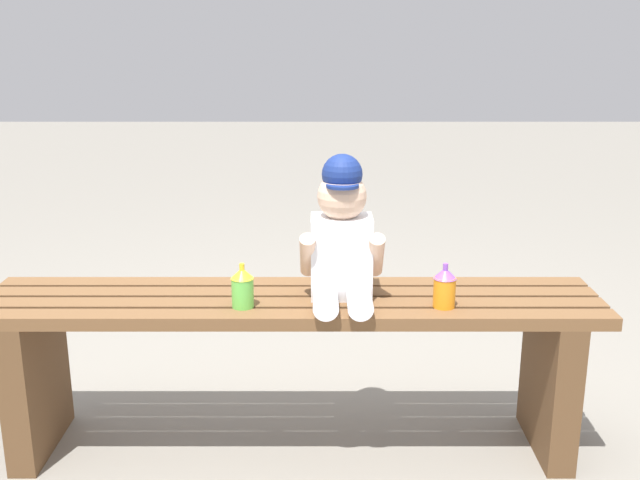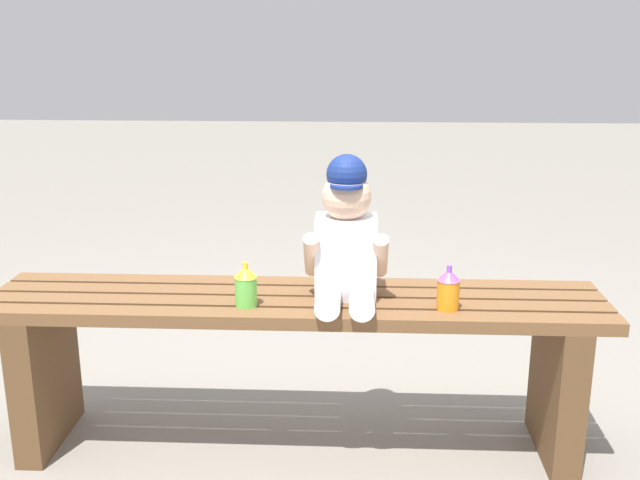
{
  "view_description": "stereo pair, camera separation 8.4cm",
  "coord_description": "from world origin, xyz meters",
  "px_view_note": "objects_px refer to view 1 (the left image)",
  "views": [
    {
      "loc": [
        0.08,
        -2.0,
        1.21
      ],
      "look_at": [
        0.07,
        -0.05,
        0.66
      ],
      "focal_mm": 42.24,
      "sensor_mm": 36.0,
      "label": 1
    },
    {
      "loc": [
        0.16,
        -2.0,
        1.21
      ],
      "look_at": [
        0.07,
        -0.05,
        0.66
      ],
      "focal_mm": 42.24,
      "sensor_mm": 36.0,
      "label": 2
    }
  ],
  "objects_px": {
    "park_bench": "(296,346)",
    "sippy_cup_right": "(448,287)",
    "child_figure": "(345,237)",
    "sippy_cup_left": "(246,287)"
  },
  "relations": [
    {
      "from": "sippy_cup_left",
      "to": "sippy_cup_right",
      "type": "relative_size",
      "value": 1.0
    },
    {
      "from": "park_bench",
      "to": "sippy_cup_right",
      "type": "relative_size",
      "value": 14.06
    },
    {
      "from": "sippy_cup_left",
      "to": "sippy_cup_right",
      "type": "bearing_deg",
      "value": 0.0
    },
    {
      "from": "child_figure",
      "to": "sippy_cup_left",
      "type": "height_order",
      "value": "child_figure"
    },
    {
      "from": "sippy_cup_left",
      "to": "sippy_cup_right",
      "type": "xyz_separation_m",
      "value": [
        0.55,
        0.0,
        0.0
      ]
    },
    {
      "from": "park_bench",
      "to": "child_figure",
      "type": "distance_m",
      "value": 0.36
    },
    {
      "from": "park_bench",
      "to": "sippy_cup_right",
      "type": "xyz_separation_m",
      "value": [
        0.42,
        -0.08,
        0.21
      ]
    },
    {
      "from": "child_figure",
      "to": "sippy_cup_left",
      "type": "relative_size",
      "value": 3.26
    },
    {
      "from": "park_bench",
      "to": "sippy_cup_left",
      "type": "height_order",
      "value": "sippy_cup_left"
    },
    {
      "from": "park_bench",
      "to": "child_figure",
      "type": "xyz_separation_m",
      "value": [
        0.14,
        -0.01,
        0.33
      ]
    }
  ]
}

